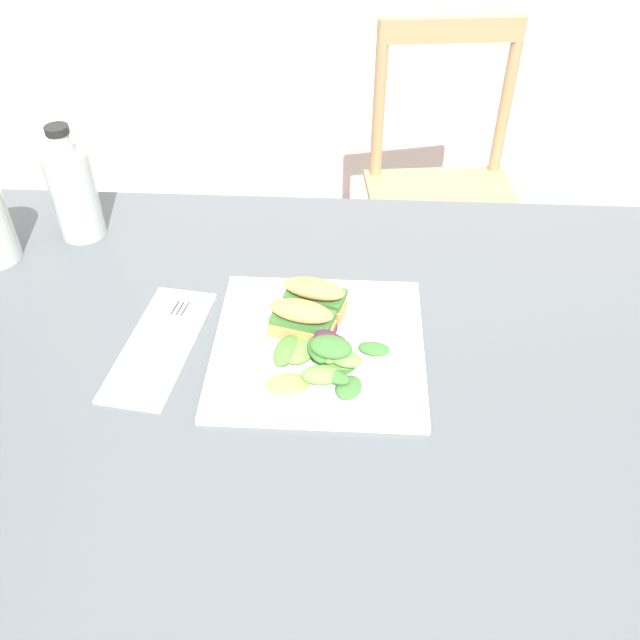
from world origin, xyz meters
The scene contains 9 objects.
dining_table centered at (-0.04, 0.12, 0.62)m, with size 1.42×0.88×0.74m.
chair_wooden_far centered at (0.21, 1.06, 0.45)m, with size 0.44×0.44×0.87m.
plate_lunch centered at (-0.08, 0.15, 0.74)m, with size 0.30×0.30×0.01m, color white.
sandwich_half_front centered at (-0.11, 0.17, 0.78)m, with size 0.10×0.07×0.06m.
sandwich_half_back centered at (-0.09, 0.22, 0.78)m, with size 0.10×0.07×0.06m.
salad_mixed_greens centered at (-0.07, 0.11, 0.77)m, with size 0.17×0.17×0.05m.
napkin_folded centered at (-0.31, 0.14, 0.74)m, with size 0.09×0.24×0.00m, color white.
fork_on_napkin centered at (-0.31, 0.16, 0.75)m, with size 0.05×0.19×0.00m.
bottle_cold_brew centered at (-0.51, 0.42, 0.81)m, with size 0.08×0.08×0.20m.
Camera 1 is at (-0.04, -0.55, 1.41)m, focal length 38.32 mm.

